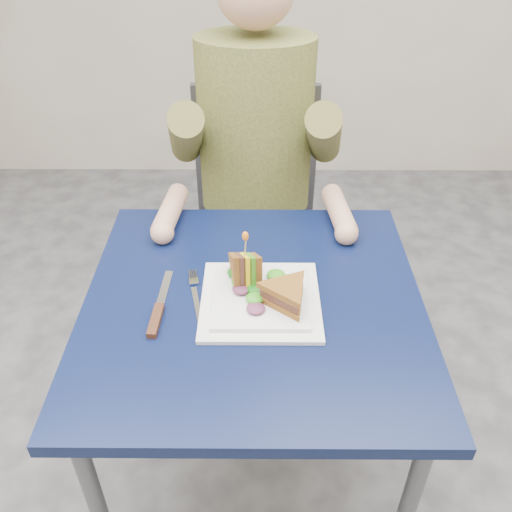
{
  "coord_description": "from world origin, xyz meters",
  "views": [
    {
      "loc": [
        0.01,
        -0.9,
        1.53
      ],
      "look_at": [
        0.01,
        0.04,
        0.82
      ],
      "focal_mm": 38.0,
      "sensor_mm": 36.0,
      "label": 1
    }
  ],
  "objects_px": {
    "sandwich_upright": "(246,270)",
    "diner": "(255,115)",
    "sandwich_flat": "(286,294)",
    "fork": "(196,296)",
    "knife": "(157,314)",
    "table": "(254,325)",
    "plate": "(260,299)",
    "chair": "(256,205)"
  },
  "relations": [
    {
      "from": "table",
      "to": "sandwich_upright",
      "type": "bearing_deg",
      "value": 116.12
    },
    {
      "from": "table",
      "to": "plate",
      "type": "bearing_deg",
      "value": -33.21
    },
    {
      "from": "chair",
      "to": "diner",
      "type": "height_order",
      "value": "diner"
    },
    {
      "from": "sandwich_flat",
      "to": "sandwich_upright",
      "type": "xyz_separation_m",
      "value": [
        -0.09,
        0.07,
        0.01
      ]
    },
    {
      "from": "plate",
      "to": "fork",
      "type": "height_order",
      "value": "plate"
    },
    {
      "from": "sandwich_upright",
      "to": "knife",
      "type": "bearing_deg",
      "value": -154.08
    },
    {
      "from": "diner",
      "to": "knife",
      "type": "distance_m",
      "value": 0.71
    },
    {
      "from": "sandwich_upright",
      "to": "diner",
      "type": "bearing_deg",
      "value": 88.26
    },
    {
      "from": "knife",
      "to": "diner",
      "type": "bearing_deg",
      "value": 72.63
    },
    {
      "from": "table",
      "to": "fork",
      "type": "xyz_separation_m",
      "value": [
        -0.13,
        0.01,
        0.08
      ]
    },
    {
      "from": "plate",
      "to": "sandwich_flat",
      "type": "bearing_deg",
      "value": -24.44
    },
    {
      "from": "plate",
      "to": "knife",
      "type": "distance_m",
      "value": 0.22
    },
    {
      "from": "chair",
      "to": "plate",
      "type": "height_order",
      "value": "chair"
    },
    {
      "from": "plate",
      "to": "chair",
      "type": "bearing_deg",
      "value": 91.23
    },
    {
      "from": "diner",
      "to": "knife",
      "type": "height_order",
      "value": "diner"
    },
    {
      "from": "plate",
      "to": "knife",
      "type": "height_order",
      "value": "plate"
    },
    {
      "from": "fork",
      "to": "sandwich_upright",
      "type": "bearing_deg",
      "value": 13.69
    },
    {
      "from": "table",
      "to": "sandwich_flat",
      "type": "bearing_deg",
      "value": -26.49
    },
    {
      "from": "table",
      "to": "knife",
      "type": "height_order",
      "value": "knife"
    },
    {
      "from": "chair",
      "to": "fork",
      "type": "height_order",
      "value": "chair"
    },
    {
      "from": "chair",
      "to": "sandwich_flat",
      "type": "relative_size",
      "value": 5.11
    },
    {
      "from": "table",
      "to": "chair",
      "type": "relative_size",
      "value": 0.81
    },
    {
      "from": "diner",
      "to": "knife",
      "type": "bearing_deg",
      "value": -107.37
    },
    {
      "from": "table",
      "to": "chair",
      "type": "xyz_separation_m",
      "value": [
        0.0,
        0.71,
        -0.11
      ]
    },
    {
      "from": "table",
      "to": "chair",
      "type": "bearing_deg",
      "value": 90.0
    },
    {
      "from": "chair",
      "to": "knife",
      "type": "xyz_separation_m",
      "value": [
        -0.2,
        -0.77,
        0.2
      ]
    },
    {
      "from": "diner",
      "to": "sandwich_flat",
      "type": "distance_m",
      "value": 0.65
    },
    {
      "from": "chair",
      "to": "fork",
      "type": "relative_size",
      "value": 5.21
    },
    {
      "from": "fork",
      "to": "plate",
      "type": "bearing_deg",
      "value": -7.04
    },
    {
      "from": "table",
      "to": "plate",
      "type": "distance_m",
      "value": 0.09
    },
    {
      "from": "sandwich_flat",
      "to": "knife",
      "type": "xyz_separation_m",
      "value": [
        -0.27,
        -0.02,
        -0.04
      ]
    },
    {
      "from": "table",
      "to": "knife",
      "type": "bearing_deg",
      "value": -164.65
    },
    {
      "from": "diner",
      "to": "knife",
      "type": "relative_size",
      "value": 3.36
    },
    {
      "from": "fork",
      "to": "sandwich_flat",
      "type": "bearing_deg",
      "value": -12.13
    },
    {
      "from": "fork",
      "to": "knife",
      "type": "bearing_deg",
      "value": -139.82
    },
    {
      "from": "plate",
      "to": "table",
      "type": "bearing_deg",
      "value": 146.79
    },
    {
      "from": "plate",
      "to": "knife",
      "type": "bearing_deg",
      "value": -168.19
    },
    {
      "from": "sandwich_upright",
      "to": "fork",
      "type": "relative_size",
      "value": 0.77
    },
    {
      "from": "plate",
      "to": "fork",
      "type": "relative_size",
      "value": 1.46
    },
    {
      "from": "chair",
      "to": "diner",
      "type": "distance_m",
      "value": 0.39
    },
    {
      "from": "diner",
      "to": "fork",
      "type": "relative_size",
      "value": 4.17
    },
    {
      "from": "table",
      "to": "fork",
      "type": "bearing_deg",
      "value": 176.58
    }
  ]
}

